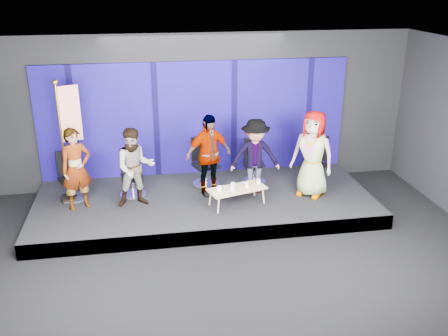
# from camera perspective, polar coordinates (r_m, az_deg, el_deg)

# --- Properties ---
(ground) EXTENTS (10.00, 10.00, 0.00)m
(ground) POSITION_cam_1_polar(r_m,az_deg,el_deg) (8.49, 0.05, -12.04)
(ground) COLOR black
(ground) RESTS_ON ground
(room_walls) EXTENTS (10.02, 8.02, 3.51)m
(room_walls) POSITION_cam_1_polar(r_m,az_deg,el_deg) (7.44, 0.06, 3.81)
(room_walls) COLOR black
(room_walls) RESTS_ON ground
(riser) EXTENTS (7.00, 3.00, 0.30)m
(riser) POSITION_cam_1_polar(r_m,az_deg,el_deg) (10.58, -2.23, -4.01)
(riser) COLOR black
(riser) RESTS_ON ground
(backdrop) EXTENTS (7.00, 0.08, 2.60)m
(backdrop) POSITION_cam_1_polar(r_m,az_deg,el_deg) (11.43, -3.29, 5.66)
(backdrop) COLOR #130866
(backdrop) RESTS_ON riser
(chair_a) EXTENTS (0.76, 0.76, 1.02)m
(chair_a) POSITION_cam_1_polar(r_m,az_deg,el_deg) (10.76, -17.01, -1.72)
(chair_a) COLOR silver
(chair_a) RESTS_ON riser
(panelist_a) EXTENTS (0.71, 0.61, 1.65)m
(panelist_a) POSITION_cam_1_polar(r_m,az_deg,el_deg) (10.13, -16.52, -0.12)
(panelist_a) COLOR black
(panelist_a) RESTS_ON riser
(chair_b) EXTENTS (0.61, 0.61, 0.99)m
(chair_b) POSITION_cam_1_polar(r_m,az_deg,el_deg) (10.64, -10.45, -1.42)
(chair_b) COLOR silver
(chair_b) RESTS_ON riser
(panelist_b) EXTENTS (0.84, 0.68, 1.61)m
(panelist_b) POSITION_cam_1_polar(r_m,az_deg,el_deg) (10.00, -10.12, 0.06)
(panelist_b) COLOR black
(panelist_b) RESTS_ON riser
(chair_c) EXTENTS (0.76, 0.76, 1.07)m
(chair_c) POSITION_cam_1_polar(r_m,az_deg,el_deg) (11.00, -2.22, -0.16)
(chair_c) COLOR silver
(chair_c) RESTS_ON riser
(panelist_c) EXTENTS (1.10, 0.72, 1.73)m
(panelist_c) POSITION_cam_1_polar(r_m,az_deg,el_deg) (10.36, -1.80, 1.50)
(panelist_c) COLOR black
(panelist_c) RESTS_ON riser
(chair_d) EXTENTS (0.60, 0.60, 1.00)m
(chair_d) POSITION_cam_1_polar(r_m,az_deg,el_deg) (11.11, 3.40, -0.10)
(chair_d) COLOR silver
(chair_d) RESTS_ON riser
(panelist_d) EXTENTS (1.08, 0.67, 1.61)m
(panelist_d) POSITION_cam_1_polar(r_m,az_deg,el_deg) (10.47, 3.57, 1.34)
(panelist_d) COLOR black
(panelist_d) RESTS_ON riser
(chair_e) EXTENTS (0.90, 0.90, 1.13)m
(chair_e) POSITION_cam_1_polar(r_m,az_deg,el_deg) (11.09, 10.15, -0.21)
(chair_e) COLOR silver
(chair_e) RESTS_ON riser
(panelist_e) EXTENTS (1.05, 1.02, 1.83)m
(panelist_e) POSITION_cam_1_polar(r_m,az_deg,el_deg) (10.43, 10.09, 1.58)
(panelist_e) COLOR black
(panelist_e) RESTS_ON riser
(coffee_table) EXTENTS (1.25, 0.80, 0.36)m
(coffee_table) POSITION_cam_1_polar(r_m,az_deg,el_deg) (10.04, 1.49, -2.46)
(coffee_table) COLOR #A37F5F
(coffee_table) RESTS_ON riser
(mug_a) EXTENTS (0.09, 0.09, 0.11)m
(mug_a) POSITION_cam_1_polar(r_m,az_deg,el_deg) (9.86, -0.54, -2.40)
(mug_a) COLOR white
(mug_a) RESTS_ON coffee_table
(mug_b) EXTENTS (0.09, 0.09, 0.10)m
(mug_b) POSITION_cam_1_polar(r_m,az_deg,el_deg) (9.89, 0.95, -2.33)
(mug_b) COLOR white
(mug_b) RESTS_ON coffee_table
(mug_c) EXTENTS (0.08, 0.08, 0.10)m
(mug_c) POSITION_cam_1_polar(r_m,az_deg,el_deg) (10.05, 1.01, -1.95)
(mug_c) COLOR white
(mug_c) RESTS_ON coffee_table
(mug_d) EXTENTS (0.08, 0.08, 0.09)m
(mug_d) POSITION_cam_1_polar(r_m,az_deg,el_deg) (10.07, 2.60, -1.94)
(mug_d) COLOR white
(mug_d) RESTS_ON coffee_table
(mug_e) EXTENTS (0.07, 0.07, 0.09)m
(mug_e) POSITION_cam_1_polar(r_m,az_deg,el_deg) (10.27, 3.96, -1.51)
(mug_e) COLOR white
(mug_e) RESTS_ON coffee_table
(flag_stand) EXTENTS (0.57, 0.34, 2.52)m
(flag_stand) POSITION_cam_1_polar(r_m,az_deg,el_deg) (10.35, -17.36, 3.25)
(flag_stand) COLOR black
(flag_stand) RESTS_ON riser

